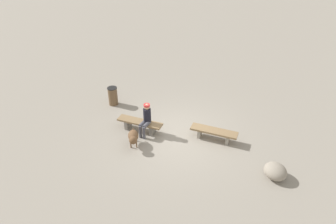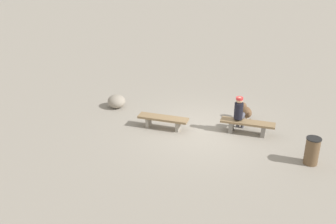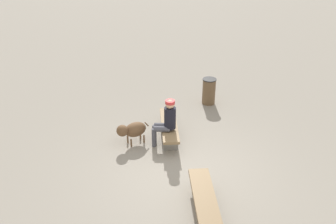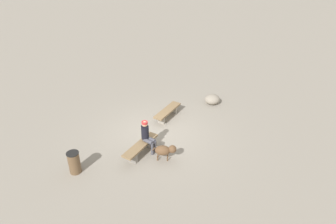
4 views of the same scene
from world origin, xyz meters
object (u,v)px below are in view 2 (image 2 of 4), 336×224
Objects in this scene: dog at (245,111)px; boulder at (117,101)px; bench_right at (247,125)px; trash_bin at (312,151)px; bench_left at (163,120)px; seated_person at (239,111)px.

boulder is (-5.02, 0.46, -0.16)m from dog.
bench_right is 2.21× the size of trash_bin.
bench_left is 0.97× the size of bench_right.
boulder is at bearing 152.33° from bench_left.
trash_bin reaches higher than dog.
bench_right is at bearing 137.47° from trash_bin.
trash_bin is at bearing -34.62° from bench_right.
dog is at bearing -5.22° from boulder.
bench_left is at bearing -160.59° from seated_person.
boulder is (-4.78, 1.31, -0.50)m from seated_person.
dog is at bearing 102.14° from bench_right.
boulder is at bearing 178.78° from seated_person.
bench_left is at bearing -35.58° from boulder.
dog is at bearing 28.97° from bench_left.
bench_right is at bearing -9.40° from seated_person.
bench_left is 2.36× the size of boulder.
dog is (-0.07, 0.99, 0.10)m from bench_right.
trash_bin is 1.10× the size of boulder.
bench_left is at bearing -170.05° from bench_right.
trash_bin is (1.83, -1.68, 0.11)m from bench_right.
dog is (2.85, 1.10, 0.08)m from bench_left.
bench_left is at bearing 91.34° from dog.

